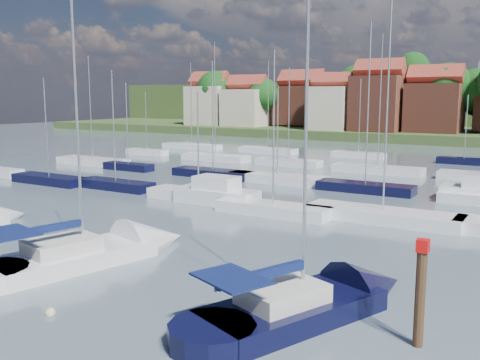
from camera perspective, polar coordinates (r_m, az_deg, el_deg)
The scene contains 7 objects.
ground at distance 59.45m, azimuth 12.64°, elevation 0.32°, with size 260.00×260.00×0.00m, color #43545C.
sailboat_centre at distance 30.10m, azimuth -14.39°, elevation -7.45°, with size 6.33×13.44×17.59m.
sailboat_navy at distance 22.60m, azimuth 8.52°, elevation -12.84°, with size 7.39×12.30×16.58m.
timber_piling at distance 20.30m, azimuth 18.52°, elevation -14.19°, with size 0.40×0.40×6.12m.
buoy_d at distance 23.39m, azimuth -19.54°, elevation -13.44°, with size 0.42×0.42×0.42m, color beige.
buoy_e at distance 26.61m, azimuth 0.20°, elevation -10.14°, with size 0.45×0.45×0.45m, color #D85914.
marina_field at distance 54.23m, azimuth 12.91°, elevation -0.04°, with size 79.62×41.41×15.93m.
Camera 1 is at (18.66, -15.76, 8.71)m, focal length 40.00 mm.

